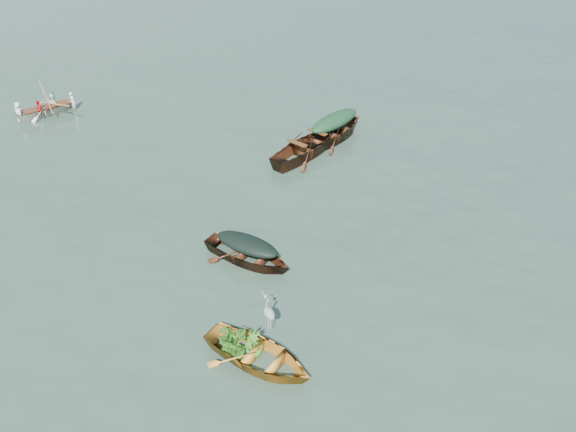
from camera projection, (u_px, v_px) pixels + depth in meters
name	position (u px, v px, depth m)	size (l,w,h in m)	color
ground	(332.00, 244.00, 16.56)	(140.00, 140.00, 0.00)	#32473A
yellow_dinghy	(259.00, 363.00, 12.83)	(1.48, 3.41, 0.93)	orange
dark_covered_boat	(248.00, 261.00, 15.89)	(1.33, 3.59, 0.89)	#452210
green_tarp_boat	(334.00, 140.00, 22.18)	(1.50, 4.82, 1.15)	#41270F
open_wooden_boat	(307.00, 155.00, 21.14)	(1.55, 4.98, 1.20)	#4F1F13
rowed_boat	(49.00, 115.00, 24.22)	(1.06, 3.54, 0.80)	white
dark_tarp_cover	(247.00, 243.00, 15.53)	(0.73, 1.97, 0.40)	black
green_tarp_cover	(335.00, 121.00, 21.71)	(0.82, 2.65, 0.52)	#183B20
thwart_benches	(307.00, 141.00, 20.79)	(0.93, 2.49, 0.04)	#492911
heron	(269.00, 318.00, 12.71)	(0.28, 0.40, 0.92)	#97999F
dinghy_weeds	(238.00, 329.00, 12.66)	(0.70, 0.90, 0.60)	#33691B
rowers	(44.00, 97.00, 23.78)	(0.96, 2.48, 0.76)	silver
oars	(46.00, 105.00, 23.98)	(2.60, 0.60, 0.06)	#A16D3D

